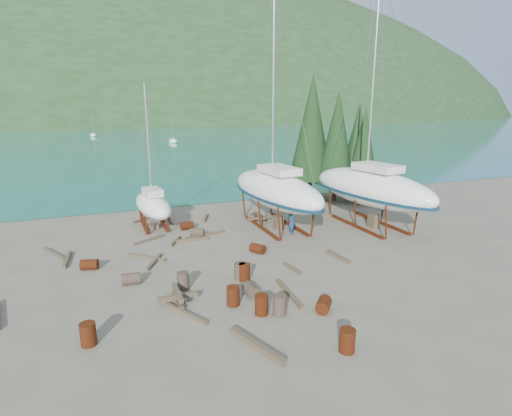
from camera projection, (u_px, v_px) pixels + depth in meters
name	position (u px, v px, depth m)	size (l,w,h in m)	color
ground	(260.00, 265.00, 22.28)	(600.00, 600.00, 0.00)	#5F564B
bay_water	(103.00, 118.00, 305.51)	(700.00, 700.00, 0.00)	teal
far_hill	(103.00, 118.00, 310.01)	(800.00, 360.00, 110.00)	#1E341A
far_house_center	(64.00, 119.00, 185.16)	(6.60, 5.60, 5.60)	beige
far_house_right	(172.00, 118.00, 203.25)	(6.60, 5.60, 5.60)	beige
cypress_near_right	(337.00, 138.00, 36.16)	(3.60, 3.60, 10.00)	black
cypress_mid_right	(364.00, 149.00, 35.12)	(3.06, 3.06, 8.50)	black
cypress_back_left	(312.00, 128.00, 37.21)	(4.14, 4.14, 11.50)	black
cypress_far_right	(358.00, 143.00, 38.29)	(3.24, 3.24, 9.00)	black
moored_boat_mid	(173.00, 141.00, 97.73)	(2.00, 5.00, 6.05)	white
moored_boat_far	(93.00, 135.00, 118.20)	(2.00, 5.00, 6.05)	white
large_sailboat_near	(276.00, 190.00, 28.62)	(4.21, 11.27, 17.37)	white
large_sailboat_far	(371.00, 187.00, 28.91)	(4.76, 11.53, 17.70)	white
small_sailboat_shore	(153.00, 205.00, 28.88)	(2.71, 6.51, 10.12)	white
worker	(291.00, 223.00, 27.37)	(0.59, 0.39, 1.62)	navy
drum_0	(88.00, 334.00, 14.67)	(0.58, 0.58, 0.88)	#632111
drum_1	(251.00, 290.00, 18.54)	(0.58, 0.58, 0.88)	#2D2823
drum_2	(89.00, 264.00, 21.55)	(0.58, 0.58, 0.88)	#632111
drum_3	(261.00, 305.00, 16.86)	(0.58, 0.58, 0.88)	#632111
drum_4	(187.00, 225.00, 28.64)	(0.58, 0.58, 0.88)	#632111
drum_5	(240.00, 271.00, 20.31)	(0.58, 0.58, 0.88)	#2D2823
drum_6	(258.00, 248.00, 23.99)	(0.58, 0.58, 0.88)	#632111
drum_7	(347.00, 341.00, 14.28)	(0.58, 0.58, 0.88)	#632111
drum_9	(197.00, 232.00, 27.04)	(0.58, 0.58, 0.88)	#2D2823
drum_10	(233.00, 296.00, 17.64)	(0.58, 0.58, 0.88)	#632111
drum_11	(253.00, 217.00, 30.77)	(0.58, 0.58, 0.88)	#2D2823
drum_12	(324.00, 305.00, 17.15)	(0.58, 0.58, 0.88)	#632111
drum_14	(244.00, 272.00, 20.17)	(0.58, 0.58, 0.88)	#632111
drum_15	(131.00, 279.00, 19.77)	(0.58, 0.58, 0.88)	#2D2823
drum_16	(183.00, 281.00, 19.17)	(0.58, 0.58, 0.88)	#2D2823
drum_17	(280.00, 305.00, 16.82)	(0.58, 0.58, 0.88)	#2D2823
timber_0	(170.00, 220.00, 30.86)	(0.14, 2.74, 0.14)	brown
timber_1	(338.00, 256.00, 23.23)	(0.19, 2.13, 0.19)	brown
timber_2	(67.00, 260.00, 22.78)	(0.19, 2.56, 0.19)	brown
timber_3	(186.00, 313.00, 16.90)	(0.15, 2.57, 0.15)	brown
timber_4	(175.00, 241.00, 25.86)	(0.17, 1.77, 0.17)	brown
timber_5	(289.00, 293.00, 18.69)	(0.16, 3.01, 0.16)	brown
timber_6	(205.00, 218.00, 31.24)	(0.19, 2.04, 0.19)	brown
timber_7	(292.00, 268.00, 21.55)	(0.17, 1.58, 0.17)	brown
timber_8	(191.00, 240.00, 26.19)	(0.19, 2.31, 0.19)	brown
timber_9	(145.00, 219.00, 31.13)	(0.15, 2.46, 0.15)	brown
timber_10	(205.00, 235.00, 27.21)	(0.16, 3.07, 0.16)	brown
timber_11	(147.00, 257.00, 23.18)	(0.15, 2.54, 0.15)	brown
timber_12	(154.00, 262.00, 22.45)	(0.17, 2.38, 0.17)	brown
timber_15	(149.00, 240.00, 26.24)	(0.15, 2.45, 0.15)	brown
timber_16	(256.00, 345.00, 14.55)	(0.23, 2.86, 0.23)	brown
timber_17	(54.00, 253.00, 23.76)	(0.16, 2.72, 0.16)	brown
timber_pile_fore	(178.00, 297.00, 17.88)	(1.80, 1.80, 0.60)	brown
timber_pile_aft	(260.00, 218.00, 30.54)	(1.80, 1.80, 0.60)	brown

